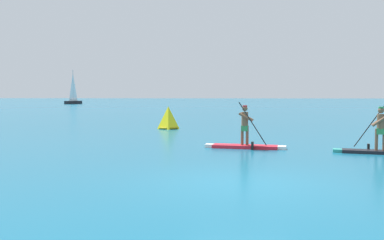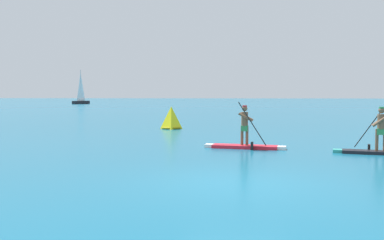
# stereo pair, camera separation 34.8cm
# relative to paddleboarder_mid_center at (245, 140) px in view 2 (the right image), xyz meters

# --- Properties ---
(ground) EXTENTS (440.00, 440.00, 0.00)m
(ground) POSITION_rel_paddleboarder_mid_center_xyz_m (-0.25, -6.56, -0.32)
(ground) COLOR #145B7A
(paddleboarder_mid_center) EXTENTS (3.18, 1.10, 1.84)m
(paddleboarder_mid_center) POSITION_rel_paddleboarder_mid_center_xyz_m (0.00, 0.00, 0.00)
(paddleboarder_mid_center) COLOR red
(paddleboarder_mid_center) RESTS_ON ground
(paddleboarder_far_right) EXTENTS (3.20, 1.15, 1.73)m
(paddleboarder_far_right) POSITION_rel_paddleboarder_mid_center_xyz_m (4.71, -1.07, 0.03)
(paddleboarder_far_right) COLOR black
(paddleboarder_far_right) RESTS_ON ground
(race_marker_buoy) EXTENTS (1.19, 1.19, 1.38)m
(race_marker_buoy) POSITION_rel_paddleboarder_mid_center_xyz_m (-4.45, 9.03, 0.30)
(race_marker_buoy) COLOR yellow
(race_marker_buoy) RESTS_ON ground
(sailboat_left_horizon) EXTENTS (2.60, 4.70, 7.46)m
(sailboat_left_horizon) POSITION_rel_paddleboarder_mid_center_xyz_m (-35.68, 74.12, 0.84)
(sailboat_left_horizon) COLOR black
(sailboat_left_horizon) RESTS_ON ground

